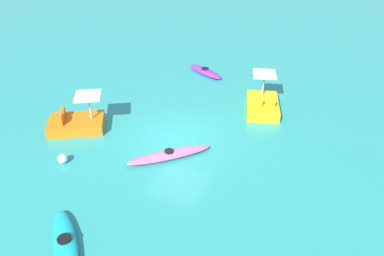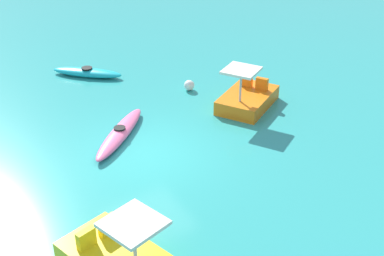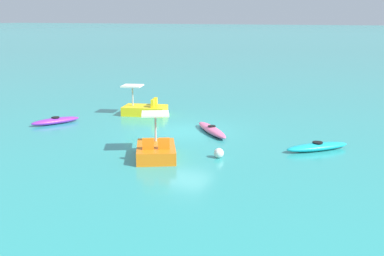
# 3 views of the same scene
# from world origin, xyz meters

# --- Properties ---
(ground_plane) EXTENTS (600.00, 600.00, 0.00)m
(ground_plane) POSITION_xyz_m (0.00, 0.00, 0.00)
(ground_plane) COLOR teal
(kayak_purple) EXTENTS (1.75, 2.61, 0.37)m
(kayak_purple) POSITION_xyz_m (6.87, 1.34, 0.16)
(kayak_purple) COLOR purple
(kayak_purple) RESTS_ON ground_plane
(kayak_cyan) EXTENTS (2.53, 2.53, 0.37)m
(kayak_cyan) POSITION_xyz_m (-6.52, 0.79, 0.16)
(kayak_cyan) COLOR #19B7C6
(kayak_cyan) RESTS_ON ground_plane
(kayak_pink) EXTENTS (2.78, 2.94, 0.37)m
(kayak_pink) POSITION_xyz_m (-1.31, -0.21, 0.16)
(kayak_pink) COLOR pink
(kayak_pink) RESTS_ON ground_plane
(pedal_boat_orange) EXTENTS (2.49, 2.83, 1.68)m
(pedal_boat_orange) POSITION_xyz_m (-0.92, 4.57, 0.34)
(pedal_boat_orange) COLOR orange
(pedal_boat_orange) RESTS_ON ground_plane
(pedal_boat_yellow) EXTENTS (2.72, 2.10, 1.68)m
(pedal_boat_yellow) POSITION_xyz_m (3.92, -2.76, 0.34)
(pedal_boat_yellow) COLOR yellow
(pedal_boat_yellow) RESTS_ON ground_plane
(buoy_white) EXTENTS (0.40, 0.40, 0.40)m
(buoy_white) POSITION_xyz_m (-3.19, 3.56, 0.20)
(buoy_white) COLOR white
(buoy_white) RESTS_ON ground_plane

